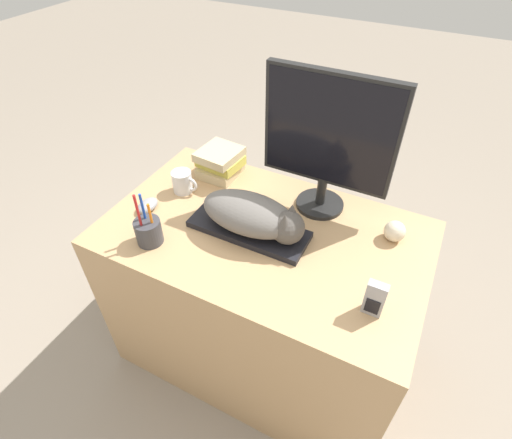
{
  "coord_description": "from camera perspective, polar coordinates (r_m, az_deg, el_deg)",
  "views": [
    {
      "loc": [
        0.45,
        -0.59,
        1.76
      ],
      "look_at": [
        -0.02,
        0.34,
        0.83
      ],
      "focal_mm": 28.0,
      "sensor_mm": 36.0,
      "label": 1
    }
  ],
  "objects": [
    {
      "name": "keyboard",
      "position": [
        1.43,
        -1.05,
        -1.4
      ],
      "size": [
        0.43,
        0.16,
        0.02
      ],
      "color": "black",
      "rests_on": "desk"
    },
    {
      "name": "ground_plane",
      "position": [
        1.91,
        -4.43,
        -25.83
      ],
      "size": [
        12.0,
        12.0,
        0.0
      ],
      "primitive_type": "plane",
      "color": "gray"
    },
    {
      "name": "computer_mouse",
      "position": [
        1.58,
        -15.25,
        1.95
      ],
      "size": [
        0.06,
        0.1,
        0.04
      ],
      "color": "gray",
      "rests_on": "desk"
    },
    {
      "name": "monitor",
      "position": [
        1.4,
        10.32,
        11.48
      ],
      "size": [
        0.47,
        0.18,
        0.53
      ],
      "color": "black",
      "rests_on": "desk"
    },
    {
      "name": "coffee_mug",
      "position": [
        1.62,
        -10.41,
        5.32
      ],
      "size": [
        0.11,
        0.08,
        0.09
      ],
      "color": "silver",
      "rests_on": "desk"
    },
    {
      "name": "cat",
      "position": [
        1.37,
        -0.11,
        0.56
      ],
      "size": [
        0.38,
        0.18,
        0.14
      ],
      "color": "#66605B",
      "rests_on": "keyboard"
    },
    {
      "name": "phone",
      "position": [
        1.21,
        16.59,
        -10.82
      ],
      "size": [
        0.06,
        0.03,
        0.12
      ],
      "color": "#99999E",
      "rests_on": "desk"
    },
    {
      "name": "desk",
      "position": [
        1.73,
        0.94,
        -11.13
      ],
      "size": [
        1.16,
        0.71,
        0.77
      ],
      "color": "tan",
      "rests_on": "ground_plane"
    },
    {
      "name": "pen_cup",
      "position": [
        1.42,
        -15.12,
        -1.59
      ],
      "size": [
        0.09,
        0.09,
        0.22
      ],
      "color": "#38383D",
      "rests_on": "desk"
    },
    {
      "name": "book_stack",
      "position": [
        1.69,
        -5.15,
        8.17
      ],
      "size": [
        0.18,
        0.18,
        0.12
      ],
      "color": "#C6B284",
      "rests_on": "desk"
    },
    {
      "name": "baseball",
      "position": [
        1.47,
        19.2,
        -1.58
      ],
      "size": [
        0.07,
        0.07,
        0.07
      ],
      "color": "beige",
      "rests_on": "desk"
    }
  ]
}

